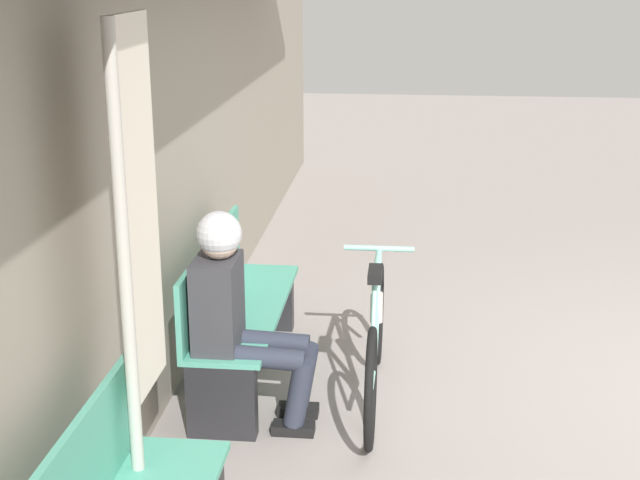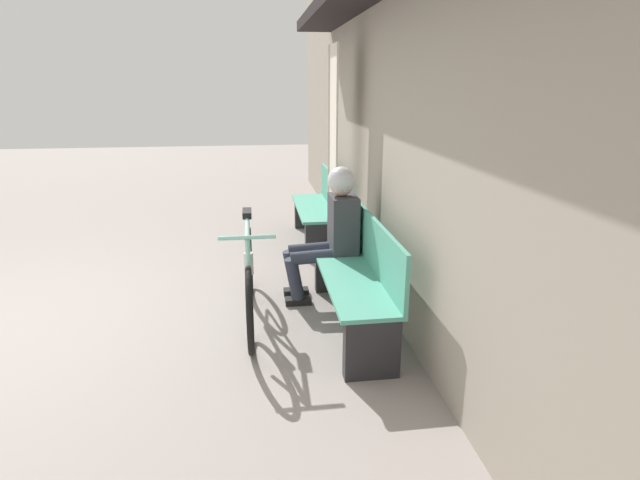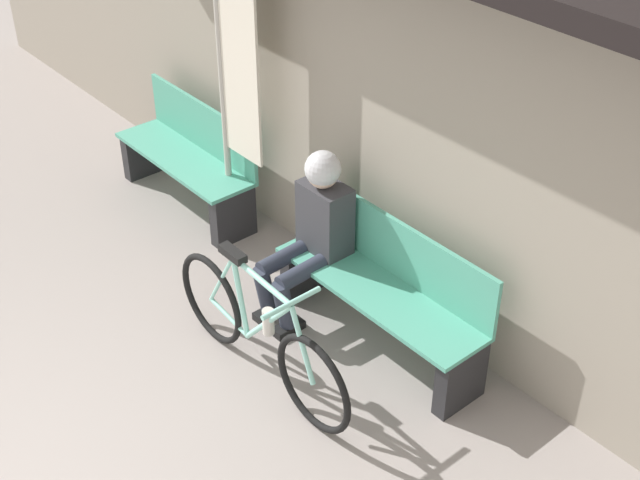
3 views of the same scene
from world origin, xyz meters
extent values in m
plane|color=gray|center=(0.00, 0.00, 0.00)|extent=(24.00, 24.00, 0.00)
cube|color=#9E9384|center=(0.00, 3.00, 1.60)|extent=(12.00, 0.12, 3.20)
cube|color=#51A88E|center=(0.10, 2.57, 0.42)|extent=(1.53, 0.42, 0.03)
cube|color=#51A88E|center=(0.10, 2.76, 0.63)|extent=(1.53, 0.03, 0.40)
cube|color=#232326|center=(-0.61, 2.57, 0.20)|extent=(0.10, 0.36, 0.40)
cube|color=#232326|center=(0.82, 2.57, 0.20)|extent=(0.10, 0.36, 0.40)
torus|color=black|center=(-0.62, 1.81, 0.31)|extent=(0.62, 0.04, 0.62)
torus|color=black|center=(0.38, 1.81, 0.31)|extent=(0.62, 0.04, 0.62)
cylinder|color=#93DBCC|center=(-0.07, 1.81, 0.78)|extent=(0.54, 0.03, 0.07)
cylinder|color=#93DBCC|center=(-0.02, 1.81, 0.51)|extent=(0.47, 0.03, 0.53)
cylinder|color=#93DBCC|center=(-0.29, 1.81, 0.52)|extent=(0.13, 0.03, 0.54)
cylinder|color=#93DBCC|center=(-0.43, 1.81, 0.28)|extent=(0.38, 0.03, 0.08)
cylinder|color=#93DBCC|center=(-0.48, 1.81, 0.55)|extent=(0.30, 0.02, 0.49)
cylinder|color=#93DBCC|center=(0.29, 1.81, 0.54)|extent=(0.21, 0.03, 0.46)
cube|color=black|center=(-0.34, 1.81, 0.82)|extent=(0.20, 0.07, 0.05)
cylinder|color=#93DBCC|center=(0.20, 1.81, 0.78)|extent=(0.03, 0.40, 0.03)
cylinder|color=beige|center=(-0.02, 1.81, 0.51)|extent=(0.07, 0.07, 0.17)
cylinder|color=#2D3342|center=(-0.55, 2.36, 0.42)|extent=(0.11, 0.42, 0.13)
cylinder|color=#2D3342|center=(-0.55, 2.18, 0.23)|extent=(0.11, 0.17, 0.37)
cube|color=black|center=(-0.55, 2.21, 0.03)|extent=(0.10, 0.22, 0.06)
cylinder|color=#2D3342|center=(-0.35, 2.36, 0.42)|extent=(0.11, 0.42, 0.13)
cylinder|color=#2D3342|center=(-0.35, 2.18, 0.23)|extent=(0.11, 0.17, 0.37)
cube|color=black|center=(-0.35, 2.21, 0.03)|extent=(0.10, 0.22, 0.06)
cube|color=#38383D|center=(-0.45, 2.61, 0.67)|extent=(0.34, 0.22, 0.48)
sphere|color=beige|center=(-0.45, 2.59, 1.01)|extent=(0.20, 0.20, 0.20)
sphere|color=silver|center=(-0.45, 2.59, 1.04)|extent=(0.23, 0.23, 0.23)
cube|color=#51A88E|center=(-2.08, 2.57, 0.42)|extent=(1.37, 0.42, 0.03)
cube|color=#51A88E|center=(-2.08, 2.76, 0.63)|extent=(1.37, 0.03, 0.40)
cube|color=#232326|center=(-2.71, 2.57, 0.20)|extent=(0.10, 0.36, 0.40)
cube|color=#232326|center=(-1.45, 2.57, 0.20)|extent=(0.10, 0.36, 0.40)
cylinder|color=#B7B2A8|center=(-1.64, 2.68, 1.08)|extent=(0.05, 0.05, 2.17)
cube|color=silver|center=(-1.41, 2.68, 1.42)|extent=(0.40, 0.02, 1.48)
camera|label=1|loc=(-4.63, 1.65, 2.34)|focal=50.00mm
camera|label=2|loc=(3.55, 1.86, 1.80)|focal=28.00mm
camera|label=3|loc=(3.18, -0.52, 3.82)|focal=50.00mm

